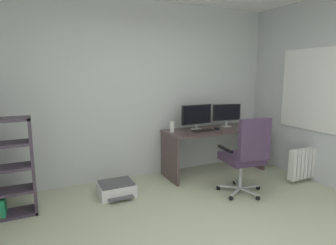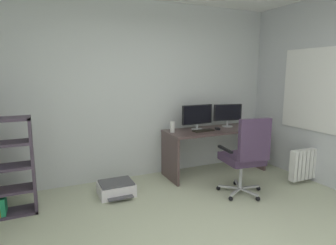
# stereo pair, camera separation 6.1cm
# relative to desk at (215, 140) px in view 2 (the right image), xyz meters

# --- Properties ---
(wall_back) EXTENTS (4.84, 0.10, 2.73)m
(wall_back) POSITION_rel_desk_xyz_m (-1.25, 0.44, 0.81)
(wall_back) COLOR silver
(wall_back) RESTS_ON ground
(window_pane) EXTENTS (0.01, 1.20, 1.15)m
(window_pane) POSITION_rel_desk_xyz_m (1.16, -0.94, 0.84)
(window_pane) COLOR white
(window_frame) EXTENTS (0.02, 1.28, 1.23)m
(window_frame) POSITION_rel_desk_xyz_m (1.16, -0.94, 0.84)
(window_frame) COLOR white
(desk) EXTENTS (1.68, 0.62, 0.74)m
(desk) POSITION_rel_desk_xyz_m (0.00, 0.00, 0.00)
(desk) COLOR #4F3C3B
(desk) RESTS_ON ground
(monitor_main) EXTENTS (0.55, 0.18, 0.40)m
(monitor_main) POSITION_rel_desk_xyz_m (-0.29, 0.10, 0.41)
(monitor_main) COLOR #B2B5B7
(monitor_main) RESTS_ON desk
(monitor_secondary) EXTENTS (0.50, 0.18, 0.38)m
(monitor_secondary) POSITION_rel_desk_xyz_m (0.30, 0.10, 0.41)
(monitor_secondary) COLOR #B2B5B7
(monitor_secondary) RESTS_ON desk
(keyboard) EXTENTS (0.35, 0.14, 0.02)m
(keyboard) POSITION_rel_desk_xyz_m (-0.28, -0.07, 0.19)
(keyboard) COLOR black
(keyboard) RESTS_ON desk
(computer_mouse) EXTENTS (0.09, 0.11, 0.03)m
(computer_mouse) POSITION_rel_desk_xyz_m (-0.01, -0.06, 0.20)
(computer_mouse) COLOR black
(computer_mouse) RESTS_ON desk
(desktop_speaker) EXTENTS (0.07, 0.07, 0.17)m
(desktop_speaker) POSITION_rel_desk_xyz_m (-0.76, 0.05, 0.27)
(desktop_speaker) COLOR silver
(desktop_speaker) RESTS_ON desk
(office_chair) EXTENTS (0.62, 0.64, 1.09)m
(office_chair) POSITION_rel_desk_xyz_m (-0.16, -0.96, 0.04)
(office_chair) COLOR #B7BABC
(office_chair) RESTS_ON ground
(printer) EXTENTS (0.47, 0.46, 0.19)m
(printer) POSITION_rel_desk_xyz_m (-1.72, -0.20, -0.47)
(printer) COLOR silver
(printer) RESTS_ON ground
(radiator) EXTENTS (0.70, 0.10, 0.46)m
(radiator) POSITION_rel_desk_xyz_m (1.07, -0.94, -0.27)
(radiator) COLOR white
(radiator) RESTS_ON ground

